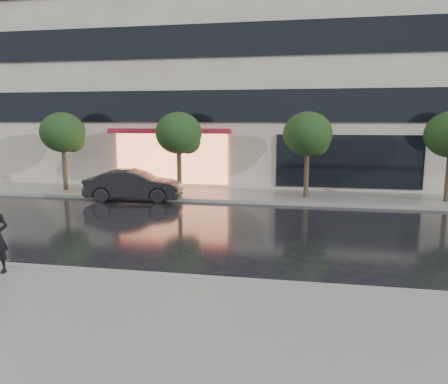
# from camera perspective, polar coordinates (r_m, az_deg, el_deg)

# --- Properties ---
(ground) EXTENTS (120.00, 120.00, 0.00)m
(ground) POSITION_cam_1_polar(r_m,az_deg,el_deg) (11.09, -5.33, -9.65)
(ground) COLOR black
(ground) RESTS_ON ground
(sidewalk_near) EXTENTS (60.00, 4.50, 0.12)m
(sidewalk_near) POSITION_cam_1_polar(r_m,az_deg,el_deg) (8.22, -11.74, -16.40)
(sidewalk_near) COLOR slate
(sidewalk_near) RESTS_ON ground
(sidewalk_far) EXTENTS (60.00, 3.50, 0.12)m
(sidewalk_far) POSITION_cam_1_polar(r_m,az_deg,el_deg) (20.84, 2.33, -0.42)
(sidewalk_far) COLOR slate
(sidewalk_far) RESTS_ON ground
(curb_near) EXTENTS (60.00, 0.25, 0.14)m
(curb_near) POSITION_cam_1_polar(r_m,az_deg,el_deg) (10.17, -6.89, -11.06)
(curb_near) COLOR gray
(curb_near) RESTS_ON ground
(curb_far) EXTENTS (60.00, 0.25, 0.14)m
(curb_far) POSITION_cam_1_polar(r_m,az_deg,el_deg) (19.13, 1.59, -1.27)
(curb_far) COLOR gray
(curb_far) RESTS_ON ground
(office_building) EXTENTS (30.00, 12.76, 18.00)m
(office_building) POSITION_cam_1_polar(r_m,az_deg,el_deg) (28.71, 4.79, 20.19)
(office_building) COLOR beige
(office_building) RESTS_ON ground
(tree_far_west) EXTENTS (2.20, 2.20, 3.99)m
(tree_far_west) POSITION_cam_1_polar(r_m,az_deg,el_deg) (23.34, -20.16, 7.14)
(tree_far_west) COLOR #33261C
(tree_far_west) RESTS_ON ground
(tree_mid_west) EXTENTS (2.20, 2.20, 3.99)m
(tree_mid_west) POSITION_cam_1_polar(r_m,az_deg,el_deg) (20.95, -5.75, 7.47)
(tree_mid_west) COLOR #33261C
(tree_mid_west) RESTS_ON ground
(tree_mid_east) EXTENTS (2.20, 2.20, 3.99)m
(tree_mid_east) POSITION_cam_1_polar(r_m,az_deg,el_deg) (20.12, 11.03, 7.27)
(tree_mid_east) COLOR #33261C
(tree_mid_east) RESTS_ON ground
(parked_car) EXTENTS (4.43, 2.02, 1.41)m
(parked_car) POSITION_cam_1_polar(r_m,az_deg,el_deg) (20.08, -11.70, 0.88)
(parked_car) COLOR black
(parked_car) RESTS_ON ground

